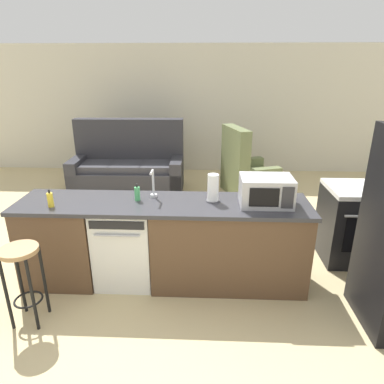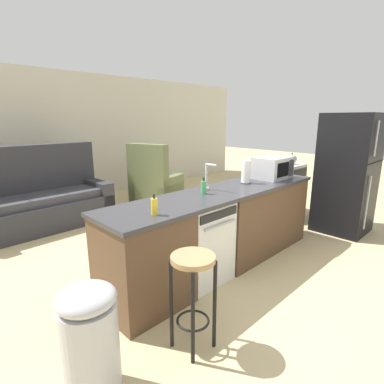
# 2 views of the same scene
# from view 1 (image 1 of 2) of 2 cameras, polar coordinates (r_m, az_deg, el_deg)

# --- Properties ---
(ground_plane) EXTENTS (24.00, 24.00, 0.00)m
(ground_plane) POSITION_cam_1_polar(r_m,az_deg,el_deg) (3.87, -6.80, -14.12)
(ground_plane) COLOR tan
(wall_back) EXTENTS (10.00, 0.06, 2.60)m
(wall_back) POSITION_cam_1_polar(r_m,az_deg,el_deg) (7.40, 0.32, 13.51)
(wall_back) COLOR beige
(wall_back) RESTS_ON ground_plane
(kitchen_counter) EXTENTS (2.94, 0.66, 0.90)m
(kitchen_counter) POSITION_cam_1_polar(r_m,az_deg,el_deg) (3.62, -3.29, -8.81)
(kitchen_counter) COLOR brown
(kitchen_counter) RESTS_ON ground_plane
(dishwasher) EXTENTS (0.58, 0.61, 0.84)m
(dishwasher) POSITION_cam_1_polar(r_m,az_deg,el_deg) (3.70, -10.94, -8.49)
(dishwasher) COLOR white
(dishwasher) RESTS_ON ground_plane
(stove_range) EXTENTS (0.76, 0.68, 0.90)m
(stove_range) POSITION_cam_1_polar(r_m,az_deg,el_deg) (4.44, 25.79, -4.73)
(stove_range) COLOR black
(stove_range) RESTS_ON ground_plane
(microwave) EXTENTS (0.50, 0.37, 0.28)m
(microwave) POSITION_cam_1_polar(r_m,az_deg,el_deg) (3.40, 12.24, 0.20)
(microwave) COLOR #B7B7BC
(microwave) RESTS_ON kitchen_counter
(sink_faucet) EXTENTS (0.07, 0.18, 0.30)m
(sink_faucet) POSITION_cam_1_polar(r_m,az_deg,el_deg) (3.52, -6.50, 1.10)
(sink_faucet) COLOR silver
(sink_faucet) RESTS_ON kitchen_counter
(paper_towel_roll) EXTENTS (0.14, 0.14, 0.28)m
(paper_towel_roll) POSITION_cam_1_polar(r_m,az_deg,el_deg) (3.40, 3.53, 0.62)
(paper_towel_roll) COLOR #4C4C51
(paper_towel_roll) RESTS_ON kitchen_counter
(soap_bottle) EXTENTS (0.06, 0.06, 0.18)m
(soap_bottle) POSITION_cam_1_polar(r_m,az_deg,el_deg) (3.48, -9.12, -0.25)
(soap_bottle) COLOR #4CB266
(soap_bottle) RESTS_ON kitchen_counter
(dish_soap_bottle) EXTENTS (0.06, 0.06, 0.18)m
(dish_soap_bottle) POSITION_cam_1_polar(r_m,az_deg,el_deg) (3.55, -22.55, -1.18)
(dish_soap_bottle) COLOR yellow
(dish_soap_bottle) RESTS_ON kitchen_counter
(bar_stool) EXTENTS (0.32, 0.32, 0.74)m
(bar_stool) POSITION_cam_1_polar(r_m,az_deg,el_deg) (3.35, -26.42, -11.45)
(bar_stool) COLOR tan
(bar_stool) RESTS_ON ground_plane
(couch) EXTENTS (2.02, 0.95, 1.27)m
(couch) POSITION_cam_1_polar(r_m,az_deg,el_deg) (6.46, -10.47, 3.94)
(couch) COLOR #2D2D33
(couch) RESTS_ON ground_plane
(armchair) EXTENTS (1.03, 1.06, 1.20)m
(armchair) POSITION_cam_1_polar(r_m,az_deg,el_deg) (6.19, 8.78, 2.88)
(armchair) COLOR #667047
(armchair) RESTS_ON ground_plane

